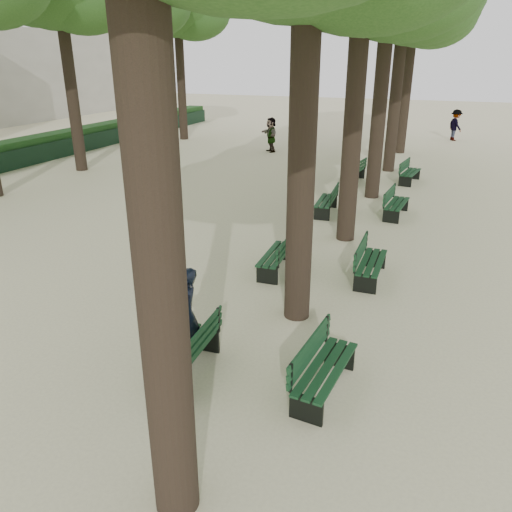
% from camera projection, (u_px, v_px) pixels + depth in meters
% --- Properties ---
extents(ground, '(120.00, 120.00, 0.00)m').
position_uv_depth(ground, '(158.00, 382.00, 8.24)').
color(ground, beige).
rests_on(ground, ground).
extents(bench_left_0, '(0.65, 1.82, 0.92)m').
position_uv_depth(bench_left_0, '(187.00, 361.00, 8.33)').
color(bench_left_0, black).
rests_on(bench_left_0, ground).
extents(bench_left_1, '(0.65, 1.82, 0.92)m').
position_uv_depth(bench_left_1, '(276.00, 261.00, 12.38)').
color(bench_left_1, black).
rests_on(bench_left_1, ground).
extents(bench_left_2, '(0.69, 1.83, 0.92)m').
position_uv_depth(bench_left_2, '(326.00, 206.00, 16.91)').
color(bench_left_2, black).
rests_on(bench_left_2, ground).
extents(bench_left_3, '(0.80, 1.86, 0.92)m').
position_uv_depth(bench_left_3, '(353.00, 175.00, 21.20)').
color(bench_left_3, black).
rests_on(bench_left_3, ground).
extents(bench_right_0, '(0.75, 1.85, 0.92)m').
position_uv_depth(bench_right_0, '(325.00, 378.00, 7.89)').
color(bench_right_0, black).
rests_on(bench_right_0, ground).
extents(bench_right_1, '(0.58, 1.80, 0.92)m').
position_uv_depth(bench_right_1, '(371.00, 269.00, 11.91)').
color(bench_right_1, black).
rests_on(bench_right_1, ground).
extents(bench_right_2, '(0.73, 1.84, 0.92)m').
position_uv_depth(bench_right_2, '(396.00, 209.00, 16.61)').
color(bench_right_2, black).
rests_on(bench_right_2, ground).
extents(bench_right_3, '(0.81, 1.86, 0.92)m').
position_uv_depth(bench_right_3, '(410.00, 176.00, 21.03)').
color(bench_right_3, black).
rests_on(bench_right_3, ground).
extents(man_with_map, '(0.72, 0.78, 1.75)m').
position_uv_depth(man_with_map, '(187.00, 315.00, 8.54)').
color(man_with_map, black).
rests_on(man_with_map, ground).
extents(pedestrian_e, '(1.41, 1.57, 1.87)m').
position_uv_depth(pedestrian_e, '(271.00, 135.00, 27.59)').
color(pedestrian_e, '#262628').
rests_on(pedestrian_e, ground).
extents(pedestrian_b, '(0.92, 1.26, 1.90)m').
position_uv_depth(pedestrian_b, '(455.00, 125.00, 31.26)').
color(pedestrian_b, '#262628').
rests_on(pedestrian_b, ground).
extents(building_far, '(12.00, 16.00, 7.00)m').
position_uv_depth(building_far, '(9.00, 74.00, 43.85)').
color(building_far, '#B7B2A3').
rests_on(building_far, ground).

